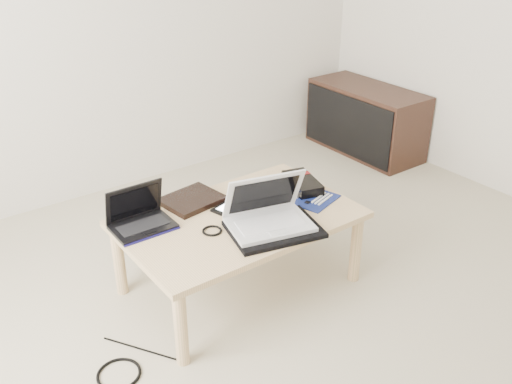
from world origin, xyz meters
TOP-DOWN VIEW (x-y plane):
  - ground at (0.00, 0.00)m, footprint 4.00×4.00m
  - coffee_table at (0.01, 0.59)m, footprint 1.10×0.70m
  - media_cabinet at (1.77, 1.45)m, footprint 0.41×0.90m
  - book at (-0.10, 0.84)m, footprint 0.30×0.26m
  - netbook at (-0.41, 0.78)m, footprint 0.28×0.20m
  - tablet at (0.06, 0.66)m, footprint 0.26×0.23m
  - remote at (0.13, 0.65)m, footprint 0.05×0.20m
  - neoprene_sleeve at (0.06, 0.38)m, footprint 0.46×0.38m
  - white_laptop at (0.06, 0.43)m, footprint 0.42×0.34m
  - motherboard at (0.40, 0.55)m, footprint 0.30×0.34m
  - gpu_box at (0.44, 0.64)m, footprint 0.19×0.28m
  - cable_coil at (-0.17, 0.54)m, footprint 0.09×0.09m
  - floor_cable_coil at (-0.74, 0.38)m, footprint 0.20×0.20m
  - floor_cable_trail at (-0.60, 0.46)m, footprint 0.20×0.32m

SIDE VIEW (x-z plane):
  - ground at x=0.00m, z-range 0.00..0.00m
  - floor_cable_trail at x=-0.60m, z-range 0.00..0.01m
  - floor_cable_coil at x=-0.74m, z-range 0.00..0.01m
  - media_cabinet at x=1.77m, z-range 0.00..0.50m
  - coffee_table at x=0.01m, z-range 0.15..0.55m
  - motherboard at x=0.40m, z-range 0.40..0.41m
  - cable_coil at x=-0.17m, z-range 0.40..0.41m
  - tablet at x=0.06m, z-range 0.40..0.41m
  - remote at x=0.13m, z-range 0.40..0.42m
  - neoprene_sleeve at x=0.06m, z-range 0.40..0.42m
  - book at x=-0.10m, z-range 0.40..0.43m
  - gpu_box at x=0.44m, z-range 0.40..0.46m
  - netbook at x=-0.41m, z-range 0.34..0.54m
  - white_laptop at x=0.06m, z-range 0.35..0.59m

